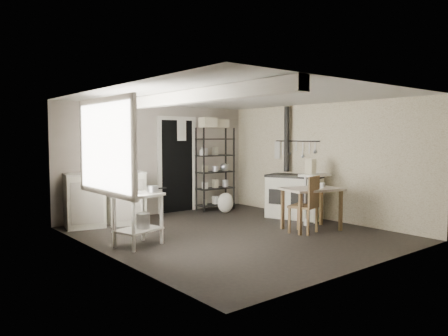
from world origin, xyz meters
TOP-DOWN VIEW (x-y plane):
  - floor at (0.00, 0.00)m, footprint 5.00×5.00m
  - ceiling at (0.00, 0.00)m, footprint 5.00×5.00m
  - wall_back at (0.00, 2.50)m, footprint 4.50×0.02m
  - wall_front at (0.00, -2.50)m, footprint 4.50×0.02m
  - wall_left at (-2.25, 0.00)m, footprint 0.02×5.00m
  - wall_right at (2.25, 0.00)m, footprint 0.02×5.00m
  - window at (-2.22, 0.20)m, footprint 0.12×1.76m
  - doorway at (0.45, 2.47)m, footprint 0.96×0.10m
  - ceiling_beam at (-1.20, 0.00)m, footprint 0.18×5.00m
  - wallpaper_panel at (2.24, 0.00)m, footprint 0.01×5.00m
  - utensil_rail at (2.19, 0.60)m, footprint 0.06×1.20m
  - prep_table at (-1.66, 0.29)m, footprint 0.80×0.67m
  - stockpot at (-1.79, 0.32)m, footprint 0.31×0.31m
  - saucepan at (-1.44, 0.24)m, footprint 0.17×0.17m
  - bucket at (-1.61, 0.24)m, footprint 0.25×0.25m
  - base_cabinets at (-1.39, 2.10)m, footprint 1.60×0.94m
  - mixing_bowl at (-1.32, 2.04)m, footprint 0.39×0.39m
  - counter_cup at (-1.74, 2.00)m, footprint 0.15×0.15m
  - shelf_rack at (1.26, 2.16)m, footprint 0.88×0.36m
  - shelf_jar at (0.92, 2.20)m, footprint 0.10×0.10m
  - storage_box_a at (1.02, 2.11)m, footprint 0.34×0.31m
  - storage_box_b at (1.46, 2.22)m, footprint 0.35×0.33m
  - stove at (1.90, 0.35)m, footprint 0.97×1.25m
  - stovepipe at (2.09, 0.78)m, footprint 0.13×0.13m
  - side_ledge at (1.74, -0.28)m, footprint 0.63×0.36m
  - oats_box at (1.63, -0.25)m, footprint 0.14×0.21m
  - work_table at (1.25, -0.60)m, footprint 1.12×0.91m
  - table_cup at (1.40, -0.72)m, footprint 0.11×0.11m
  - chair at (0.95, -0.67)m, footprint 0.50×0.51m
  - flour_sack at (1.18, 1.71)m, footprint 0.45×0.42m
  - floor_crock at (1.48, -0.31)m, footprint 0.12×0.12m

SIDE VIEW (x-z plane):
  - floor at x=0.00m, z-range 0.00..0.00m
  - floor_crock at x=1.48m, z-range 0.01..0.14m
  - flour_sack at x=1.18m, z-range 0.02..0.46m
  - work_table at x=1.25m, z-range 0.01..0.75m
  - bucket at x=-1.61m, z-range 0.27..0.50m
  - prep_table at x=-1.66m, z-range 0.01..0.79m
  - side_ledge at x=1.74m, z-range -0.04..0.90m
  - stove at x=1.90m, z-range 0.00..0.88m
  - base_cabinets at x=-1.39m, z-range -0.03..0.95m
  - chair at x=0.95m, z-range 0.00..0.97m
  - table_cup at x=1.40m, z-range 0.76..0.85m
  - saucepan at x=-1.44m, z-range 0.80..0.90m
  - stockpot at x=-1.79m, z-range 0.81..1.07m
  - shelf_rack at x=1.26m, z-range 0.03..1.87m
  - mixing_bowl at x=-1.32m, z-range 0.92..0.99m
  - counter_cup at x=-1.74m, z-range 0.92..1.02m
  - doorway at x=0.45m, z-range -0.04..2.04m
  - oats_box at x=1.63m, z-range 0.87..1.15m
  - wall_back at x=0.00m, z-range 0.00..2.30m
  - wall_front at x=0.00m, z-range 0.00..2.30m
  - wall_left at x=-2.25m, z-range 0.00..2.30m
  - wall_right at x=2.25m, z-range 0.00..2.30m
  - wallpaper_panel at x=2.24m, z-range 0.00..2.30m
  - shelf_jar at x=0.92m, z-range 1.27..1.45m
  - window at x=-2.22m, z-range 0.86..2.14m
  - utensil_rail at x=2.19m, z-range 1.33..1.77m
  - stovepipe at x=2.09m, z-range 0.92..2.26m
  - storage_box_b at x=1.46m, z-range 1.89..2.09m
  - storage_box_a at x=1.02m, z-range 1.90..2.12m
  - ceiling_beam at x=-1.20m, z-range 2.11..2.29m
  - ceiling at x=0.00m, z-range 2.30..2.30m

